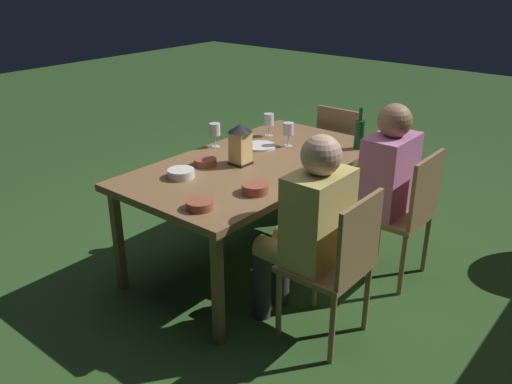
{
  "coord_description": "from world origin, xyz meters",
  "views": [
    {
      "loc": [
        2.55,
        2.09,
        1.92
      ],
      "look_at": [
        0.0,
        0.0,
        0.51
      ],
      "focal_mm": 37.61,
      "sensor_mm": 36.0,
      "label": 1
    }
  ],
  "objects_px": {
    "person_in_mustard": "(307,225)",
    "person_in_pink": "(379,181)",
    "wine_glass_c": "(288,130)",
    "bowl_olives": "(181,173)",
    "bowl_dip": "(200,204)",
    "dining_table": "(256,169)",
    "wine_glass_b": "(269,121)",
    "plate_a": "(260,146)",
    "chair_side_right_b": "(337,262)",
    "plate_b": "(321,161)",
    "green_bottle_on_table": "(359,133)",
    "chair_side_right_a": "(405,211)",
    "bowl_bread": "(255,188)",
    "lantern_centerpiece": "(240,142)",
    "chair_head_near": "(344,152)",
    "bowl_salad": "(205,162)",
    "wine_glass_a": "(215,131)"
  },
  "relations": [
    {
      "from": "person_in_mustard",
      "to": "person_in_pink",
      "type": "relative_size",
      "value": 1.0
    },
    {
      "from": "wine_glass_c",
      "to": "bowl_olives",
      "type": "bearing_deg",
      "value": -9.2
    },
    {
      "from": "bowl_dip",
      "to": "dining_table",
      "type": "bearing_deg",
      "value": -162.88
    },
    {
      "from": "person_in_mustard",
      "to": "bowl_olives",
      "type": "xyz_separation_m",
      "value": [
        0.1,
        -0.86,
        0.11
      ]
    },
    {
      "from": "wine_glass_b",
      "to": "plate_a",
      "type": "distance_m",
      "value": 0.29
    },
    {
      "from": "chair_side_right_b",
      "to": "wine_glass_b",
      "type": "relative_size",
      "value": 5.15
    },
    {
      "from": "wine_glass_b",
      "to": "plate_b",
      "type": "relative_size",
      "value": 0.83
    },
    {
      "from": "bowl_dip",
      "to": "green_bottle_on_table",
      "type": "bearing_deg",
      "value": 173.78
    },
    {
      "from": "plate_a",
      "to": "person_in_pink",
      "type": "bearing_deg",
      "value": 100.33
    },
    {
      "from": "green_bottle_on_table",
      "to": "chair_side_right_a",
      "type": "bearing_deg",
      "value": 63.0
    },
    {
      "from": "plate_b",
      "to": "bowl_bread",
      "type": "distance_m",
      "value": 0.66
    },
    {
      "from": "dining_table",
      "to": "plate_a",
      "type": "xyz_separation_m",
      "value": [
        -0.25,
        -0.17,
        0.06
      ]
    },
    {
      "from": "dining_table",
      "to": "person_in_pink",
      "type": "height_order",
      "value": "person_in_pink"
    },
    {
      "from": "person_in_mustard",
      "to": "wine_glass_c",
      "type": "bearing_deg",
      "value": -138.14
    },
    {
      "from": "chair_side_right_b",
      "to": "plate_a",
      "type": "distance_m",
      "value": 1.26
    },
    {
      "from": "person_in_mustard",
      "to": "chair_side_right_a",
      "type": "height_order",
      "value": "person_in_mustard"
    },
    {
      "from": "dining_table",
      "to": "wine_glass_b",
      "type": "relative_size",
      "value": 10.65
    },
    {
      "from": "plate_b",
      "to": "wine_glass_c",
      "type": "bearing_deg",
      "value": -110.18
    },
    {
      "from": "lantern_centerpiece",
      "to": "plate_a",
      "type": "relative_size",
      "value": 1.18
    },
    {
      "from": "person_in_pink",
      "to": "chair_head_near",
      "type": "bearing_deg",
      "value": -137.31
    },
    {
      "from": "wine_glass_c",
      "to": "bowl_dip",
      "type": "bearing_deg",
      "value": 12.78
    },
    {
      "from": "bowl_olives",
      "to": "bowl_salad",
      "type": "distance_m",
      "value": 0.25
    },
    {
      "from": "lantern_centerpiece",
      "to": "bowl_olives",
      "type": "height_order",
      "value": "lantern_centerpiece"
    },
    {
      "from": "dining_table",
      "to": "person_in_pink",
      "type": "distance_m",
      "value": 0.8
    },
    {
      "from": "plate_a",
      "to": "wine_glass_a",
      "type": "bearing_deg",
      "value": -52.28
    },
    {
      "from": "chair_head_near",
      "to": "wine_glass_b",
      "type": "relative_size",
      "value": 5.15
    },
    {
      "from": "wine_glass_a",
      "to": "dining_table",
      "type": "bearing_deg",
      "value": 82.38
    },
    {
      "from": "lantern_centerpiece",
      "to": "wine_glass_c",
      "type": "bearing_deg",
      "value": 177.65
    },
    {
      "from": "chair_head_near",
      "to": "bowl_olives",
      "type": "xyz_separation_m",
      "value": [
        1.65,
        -0.17,
        0.27
      ]
    },
    {
      "from": "green_bottle_on_table",
      "to": "plate_b",
      "type": "xyz_separation_m",
      "value": [
        0.4,
        -0.05,
        -0.1
      ]
    },
    {
      "from": "dining_table",
      "to": "wine_glass_b",
      "type": "distance_m",
      "value": 0.6
    },
    {
      "from": "plate_a",
      "to": "bowl_olives",
      "type": "relative_size",
      "value": 1.39
    },
    {
      "from": "person_in_mustard",
      "to": "lantern_centerpiece",
      "type": "relative_size",
      "value": 4.34
    },
    {
      "from": "person_in_mustard",
      "to": "plate_b",
      "type": "relative_size",
      "value": 5.65
    },
    {
      "from": "chair_head_near",
      "to": "bowl_bread",
      "type": "relative_size",
      "value": 5.61
    },
    {
      "from": "person_in_mustard",
      "to": "chair_side_right_a",
      "type": "relative_size",
      "value": 1.32
    },
    {
      "from": "bowl_olives",
      "to": "wine_glass_b",
      "type": "bearing_deg",
      "value": -173.61
    },
    {
      "from": "dining_table",
      "to": "wine_glass_b",
      "type": "xyz_separation_m",
      "value": [
        -0.5,
        -0.28,
        0.17
      ]
    },
    {
      "from": "chair_side_right_a",
      "to": "wine_glass_a",
      "type": "xyz_separation_m",
      "value": [
        0.35,
        -1.3,
        0.36
      ]
    },
    {
      "from": "person_in_pink",
      "to": "lantern_centerpiece",
      "type": "xyz_separation_m",
      "value": [
        0.5,
        -0.73,
        0.23
      ]
    },
    {
      "from": "lantern_centerpiece",
      "to": "chair_side_right_a",
      "type": "bearing_deg",
      "value": 118.45
    },
    {
      "from": "person_in_pink",
      "to": "bowl_bread",
      "type": "xyz_separation_m",
      "value": [
        0.81,
        -0.36,
        0.12
      ]
    },
    {
      "from": "green_bottle_on_table",
      "to": "chair_head_near",
      "type": "bearing_deg",
      "value": -141.9
    },
    {
      "from": "dining_table",
      "to": "chair_side_right_a",
      "type": "distance_m",
      "value": 0.99
    },
    {
      "from": "green_bottle_on_table",
      "to": "bowl_bread",
      "type": "xyz_separation_m",
      "value": [
        1.06,
        -0.06,
        -0.08
      ]
    },
    {
      "from": "chair_side_right_a",
      "to": "plate_a",
      "type": "xyz_separation_m",
      "value": [
        0.16,
        -1.05,
        0.25
      ]
    },
    {
      "from": "bowl_bread",
      "to": "bowl_dip",
      "type": "height_order",
      "value": "bowl_bread"
    },
    {
      "from": "dining_table",
      "to": "bowl_olives",
      "type": "height_order",
      "value": "bowl_olives"
    },
    {
      "from": "chair_side_right_b",
      "to": "green_bottle_on_table",
      "type": "relative_size",
      "value": 3.0
    },
    {
      "from": "green_bottle_on_table",
      "to": "bowl_olives",
      "type": "height_order",
      "value": "green_bottle_on_table"
    }
  ]
}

